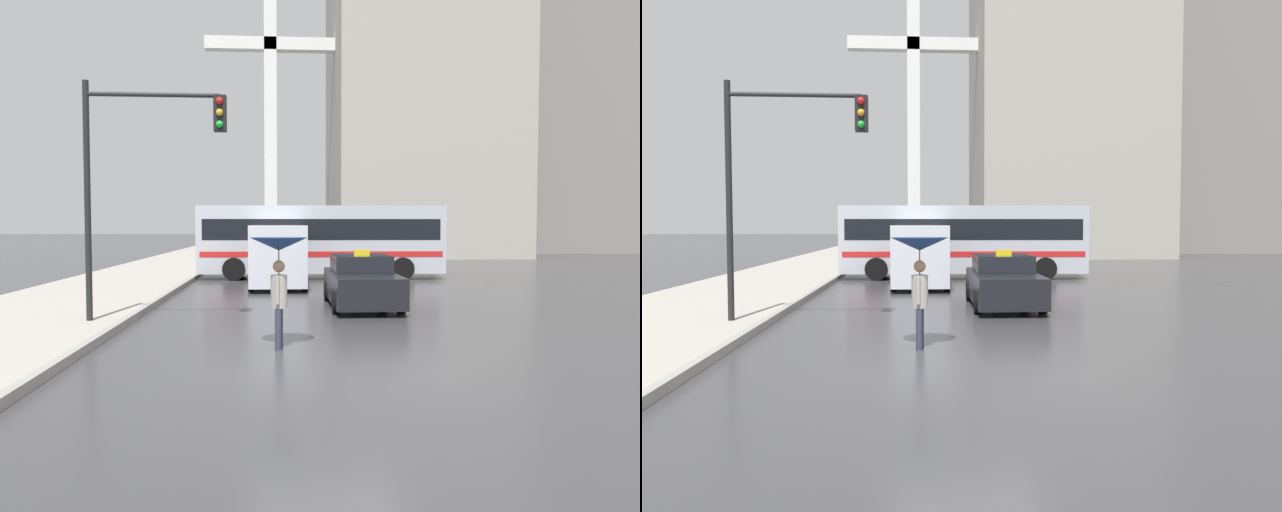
# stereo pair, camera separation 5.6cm
# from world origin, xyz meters

# --- Properties ---
(ground_plane) EXTENTS (300.00, 300.00, 0.00)m
(ground_plane) POSITION_xyz_m (0.00, 0.00, 0.00)
(ground_plane) COLOR #38383A
(taxi) EXTENTS (1.91, 4.58, 1.62)m
(taxi) POSITION_xyz_m (1.59, 7.65, 0.68)
(taxi) COLOR black
(taxi) RESTS_ON ground_plane
(ambulance_van) EXTENTS (2.10, 5.18, 2.31)m
(ambulance_van) POSITION_xyz_m (-0.77, 13.54, 1.28)
(ambulance_van) COLOR silver
(ambulance_van) RESTS_ON ground_plane
(city_bus) EXTENTS (10.59, 2.93, 3.14)m
(city_bus) POSITION_xyz_m (1.10, 17.31, 1.74)
(city_bus) COLOR #B2B7C1
(city_bus) RESTS_ON ground_plane
(pedestrian_with_umbrella) EXTENTS (1.09, 1.09, 2.10)m
(pedestrian_with_umbrella) POSITION_xyz_m (-0.76, 1.71, 1.71)
(pedestrian_with_umbrella) COLOR #2D3347
(pedestrian_with_umbrella) RESTS_ON ground_plane
(traffic_light) EXTENTS (3.17, 0.38, 5.54)m
(traffic_light) POSITION_xyz_m (-3.78, 4.39, 3.83)
(traffic_light) COLOR black
(traffic_light) RESTS_ON ground_plane
(building_tower_near) EXTENTS (13.21, 13.27, 25.90)m
(building_tower_near) POSITION_xyz_m (10.00, 37.53, 12.95)
(building_tower_near) COLOR #A39E93
(building_tower_near) RESTS_ON ground_plane
(building_tower_far) EXTENTS (15.24, 11.89, 26.44)m
(building_tower_far) POSITION_xyz_m (24.57, 44.43, 13.22)
(building_tower_far) COLOR gray
(building_tower_far) RESTS_ON ground_plane
(monument_cross) EXTENTS (9.36, 0.90, 21.28)m
(monument_cross) POSITION_xyz_m (-1.26, 35.81, 12.07)
(monument_cross) COLOR white
(monument_cross) RESTS_ON ground_plane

